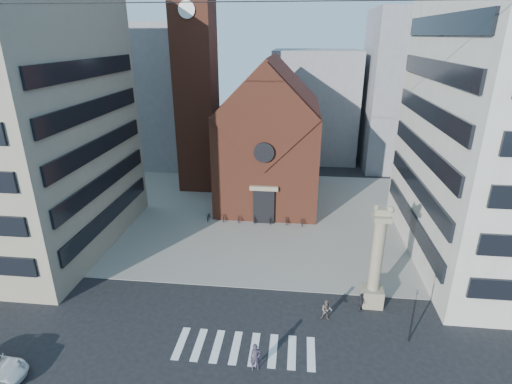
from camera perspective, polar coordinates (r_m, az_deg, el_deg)
ground at (r=31.99m, az=-1.85°, el=-17.70°), size 120.00×120.00×0.00m
piazza at (r=48.11m, az=1.33°, el=-3.31°), size 46.00×30.00×0.05m
zebra_crossing at (r=29.68m, az=-1.60°, el=-21.41°), size 10.20×3.20×0.01m
church at (r=51.16m, az=2.02°, el=7.67°), size 12.00×16.65×18.00m
campanile at (r=54.45m, az=-8.62°, el=16.57°), size 5.50×5.50×31.20m
building_left at (r=44.84m, az=-32.39°, el=8.97°), size 18.00×20.00×26.00m
bg_block_left at (r=69.34m, az=-14.09°, el=13.26°), size 16.00×14.00×22.00m
bg_block_mid at (r=70.44m, az=8.31°, el=12.14°), size 14.00×12.00×18.00m
bg_block_right at (r=69.46m, az=22.18°, el=13.20°), size 16.00×14.00×24.00m
lion_column at (r=32.82m, az=16.73°, el=-10.22°), size 1.63×1.60×8.68m
traffic_light at (r=30.70m, az=21.53°, el=-15.97°), size 0.13×0.16×4.30m
pedestrian_0 at (r=27.68m, az=-0.06°, el=-22.55°), size 0.78×0.59×1.94m
pedestrian_1 at (r=31.86m, az=10.06°, el=-16.29°), size 0.89×0.72×1.72m
pedestrian_2 at (r=33.36m, az=14.72°, el=-14.97°), size 0.50×0.94×1.54m
scooter_0 at (r=47.03m, az=-6.80°, el=-3.45°), size 0.71×1.69×0.86m
scooter_1 at (r=46.65m, az=-4.63°, el=-3.52°), size 0.58×1.63×0.96m
scooter_2 at (r=46.38m, az=-2.43°, el=-3.68°), size 0.71×1.69×0.86m
scooter_3 at (r=46.14m, az=-0.20°, el=-3.74°), size 0.58×1.63×0.96m
scooter_4 at (r=46.01m, az=2.05°, el=-3.90°), size 0.71×1.69×0.86m
scooter_5 at (r=45.90m, az=4.30°, el=-3.94°), size 0.58×1.63×0.96m
scooter_6 at (r=45.92m, az=6.56°, el=-4.09°), size 0.71×1.69×0.86m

